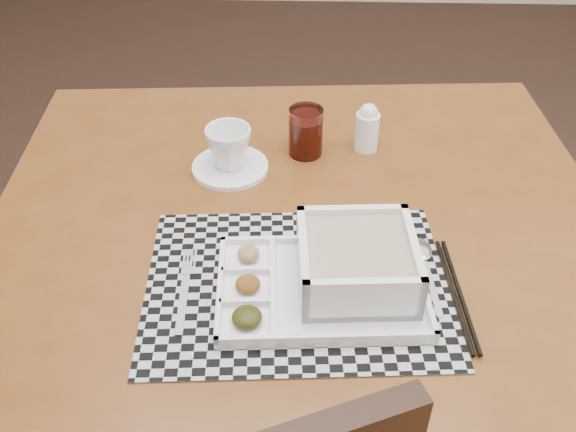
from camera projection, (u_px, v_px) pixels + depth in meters
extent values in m
plane|color=black|center=(396.00, 264.00, 2.26)|extent=(5.00, 5.00, 0.00)
cube|color=#5D2A11|center=(303.00, 249.00, 1.11)|extent=(1.18, 1.18, 0.04)
cylinder|color=#5D2A11|center=(109.00, 244.00, 1.75)|extent=(0.06, 0.06, 0.79)
cylinder|color=#5D2A11|center=(472.00, 236.00, 1.77)|extent=(0.06, 0.06, 0.79)
cube|color=#5D2A11|center=(292.00, 135.00, 1.52)|extent=(0.96, 0.10, 0.09)
cube|color=#5D2A11|center=(34.00, 283.00, 1.14)|extent=(0.10, 0.96, 0.09)
cube|color=#5D2A11|center=(564.00, 271.00, 1.17)|extent=(0.10, 0.96, 0.09)
cube|color=#B1B2B9|center=(297.00, 284.00, 1.01)|extent=(0.50, 0.39, 0.00)
cube|color=white|center=(321.00, 289.00, 0.99)|extent=(0.33, 0.24, 0.01)
cube|color=white|center=(317.00, 239.00, 1.07)|extent=(0.32, 0.03, 0.01)
cube|color=white|center=(327.00, 338.00, 0.91)|extent=(0.32, 0.03, 0.01)
cube|color=white|center=(220.00, 287.00, 0.98)|extent=(0.02, 0.22, 0.01)
cube|color=white|center=(422.00, 282.00, 0.99)|extent=(0.02, 0.22, 0.01)
cube|color=white|center=(273.00, 285.00, 0.99)|extent=(0.02, 0.20, 0.01)
cube|color=white|center=(245.00, 302.00, 0.96)|extent=(0.08, 0.01, 0.01)
cube|color=white|center=(246.00, 271.00, 1.01)|extent=(0.08, 0.01, 0.01)
ellipsoid|color=black|center=(247.00, 317.00, 0.93)|extent=(0.04, 0.04, 0.02)
ellipsoid|color=#52340D|center=(248.00, 284.00, 0.98)|extent=(0.04, 0.04, 0.02)
ellipsoid|color=olive|center=(248.00, 254.00, 1.03)|extent=(0.04, 0.04, 0.02)
cube|color=white|center=(356.00, 277.00, 1.00)|extent=(0.19, 0.19, 0.01)
cube|color=white|center=(351.00, 226.00, 1.04)|extent=(0.18, 0.02, 0.08)
cube|color=white|center=(364.00, 301.00, 0.91)|extent=(0.18, 0.02, 0.08)
cube|color=white|center=(303.00, 262.00, 0.98)|extent=(0.02, 0.18, 0.08)
cube|color=white|center=(411.00, 260.00, 0.98)|extent=(0.02, 0.18, 0.08)
cube|color=tan|center=(357.00, 263.00, 0.98)|extent=(0.17, 0.17, 0.07)
cube|color=silver|center=(184.00, 305.00, 0.97)|extent=(0.02, 0.12, 0.00)
cube|color=silver|center=(188.00, 271.00, 1.03)|extent=(0.02, 0.02, 0.00)
cube|color=silver|center=(184.00, 258.00, 1.05)|extent=(0.01, 0.04, 0.00)
cube|color=silver|center=(188.00, 258.00, 1.05)|extent=(0.01, 0.04, 0.00)
cube|color=silver|center=(192.00, 258.00, 1.05)|extent=(0.01, 0.04, 0.00)
cube|color=silver|center=(195.00, 258.00, 1.06)|extent=(0.01, 0.04, 0.00)
cube|color=silver|center=(432.00, 289.00, 1.00)|extent=(0.02, 0.12, 0.00)
ellipsoid|color=silver|center=(421.00, 249.00, 1.07)|extent=(0.04, 0.06, 0.01)
cylinder|color=black|center=(454.00, 294.00, 0.99)|extent=(0.02, 0.24, 0.01)
cylinder|color=black|center=(460.00, 294.00, 0.99)|extent=(0.02, 0.24, 0.01)
cylinder|color=white|center=(230.00, 167.00, 1.26)|extent=(0.15, 0.15, 0.01)
imported|color=white|center=(229.00, 147.00, 1.23)|extent=(0.10, 0.10, 0.08)
cylinder|color=white|center=(306.00, 132.00, 1.27)|extent=(0.07, 0.07, 0.10)
cylinder|color=#3B0704|center=(306.00, 137.00, 1.28)|extent=(0.06, 0.06, 0.08)
cylinder|color=white|center=(367.00, 132.00, 1.29)|extent=(0.05, 0.05, 0.08)
sphere|color=white|center=(369.00, 112.00, 1.27)|extent=(0.04, 0.04, 0.04)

